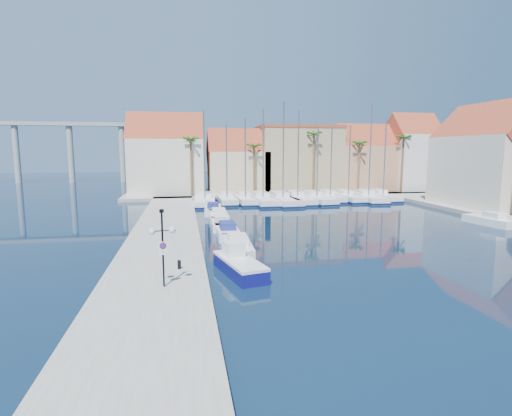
{
  "coord_description": "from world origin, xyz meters",
  "views": [
    {
      "loc": [
        -7.21,
        -21.61,
        7.69
      ],
      "look_at": [
        -1.42,
        10.39,
        3.0
      ],
      "focal_mm": 28.0,
      "sensor_mm": 36.0,
      "label": 1
    }
  ],
  "objects": [
    {
      "name": "sailboat_4",
      "position": [
        6.87,
        35.09,
        0.58
      ],
      "size": [
        3.66,
        11.97,
        14.58
      ],
      "rotation": [
        0.0,
        0.0,
        0.05
      ],
      "color": "white",
      "rests_on": "ground"
    },
    {
      "name": "sailboat_7",
      "position": [
        14.79,
        36.56,
        0.59
      ],
      "size": [
        2.41,
        8.94,
        11.35
      ],
      "rotation": [
        0.0,
        0.0,
        0.0
      ],
      "color": "white",
      "rests_on": "ground"
    },
    {
      "name": "sailboat_0",
      "position": [
        -4.28,
        35.89,
        0.58
      ],
      "size": [
        3.77,
        11.17,
        13.18
      ],
      "rotation": [
        0.0,
        0.0,
        -0.08
      ],
      "color": "white",
      "rests_on": "ground"
    },
    {
      "name": "quay_west",
      "position": [
        -9.0,
        13.5,
        0.25
      ],
      "size": [
        6.0,
        77.0,
        0.5
      ],
      "primitive_type": "cube",
      "color": "gray",
      "rests_on": "ground"
    },
    {
      "name": "sailboat_10",
      "position": [
        23.25,
        36.1,
        0.6
      ],
      "size": [
        2.48,
        9.01,
        12.47
      ],
      "rotation": [
        0.0,
        0.0,
        0.01
      ],
      "color": "white",
      "rests_on": "ground"
    },
    {
      "name": "lamp_post",
      "position": [
        -8.4,
        -0.59,
        3.24
      ],
      "size": [
        1.41,
        0.54,
        4.18
      ],
      "rotation": [
        0.0,
        0.0,
        0.16
      ],
      "color": "black",
      "rests_on": "quay_west"
    },
    {
      "name": "building_0",
      "position": [
        -10.0,
        47.0,
        6.52
      ],
      "size": [
        12.3,
        9.0,
        13.5
      ],
      "color": "beige",
      "rests_on": "shore_north"
    },
    {
      "name": "motorboat_west_2",
      "position": [
        -3.8,
        17.35,
        0.51
      ],
      "size": [
        1.72,
        5.05,
        1.4
      ],
      "rotation": [
        0.0,
        0.0,
        -0.02
      ],
      "color": "white",
      "rests_on": "ground"
    },
    {
      "name": "motorboat_west_4",
      "position": [
        -3.76,
        27.29,
        0.51
      ],
      "size": [
        2.43,
        6.13,
        1.4
      ],
      "rotation": [
        0.0,
        0.0,
        -0.09
      ],
      "color": "white",
      "rests_on": "ground"
    },
    {
      "name": "sailboat_1",
      "position": [
        -1.08,
        36.54,
        0.58
      ],
      "size": [
        2.44,
        9.18,
        11.31
      ],
      "rotation": [
        0.0,
        0.0,
        0.0
      ],
      "color": "white",
      "rests_on": "ground"
    },
    {
      "name": "palm_0",
      "position": [
        -6.0,
        42.0,
        9.08
      ],
      "size": [
        2.6,
        2.6,
        10.15
      ],
      "color": "brown",
      "rests_on": "shore_north"
    },
    {
      "name": "sailboat_9",
      "position": [
        20.53,
        35.47,
        0.6
      ],
      "size": [
        3.7,
        10.96,
        14.71
      ],
      "rotation": [
        0.0,
        0.0,
        -0.08
      ],
      "color": "white",
      "rests_on": "ground"
    },
    {
      "name": "shore_north",
      "position": [
        10.0,
        48.0,
        0.25
      ],
      "size": [
        54.0,
        16.0,
        0.5
      ],
      "primitive_type": "cube",
      "color": "gray",
      "rests_on": "ground"
    },
    {
      "name": "palm_1",
      "position": [
        4.0,
        42.0,
        8.14
      ],
      "size": [
        2.6,
        2.6,
        9.15
      ],
      "color": "brown",
      "rests_on": "shore_north"
    },
    {
      "name": "building_4",
      "position": [
        34.0,
        46.0,
        6.97
      ],
      "size": [
        8.3,
        8.0,
        14.0
      ],
      "color": "silver",
      "rests_on": "shore_north"
    },
    {
      "name": "sailboat_6",
      "position": [
        12.14,
        35.43,
        0.56
      ],
      "size": [
        3.72,
        10.84,
        11.11
      ],
      "rotation": [
        0.0,
        0.0,
        0.09
      ],
      "color": "white",
      "rests_on": "ground"
    },
    {
      "name": "building_6",
      "position": [
        32.0,
        24.0,
        6.52
      ],
      "size": [
        9.0,
        14.3,
        13.5
      ],
      "color": "beige",
      "rests_on": "shore_east"
    },
    {
      "name": "palm_4",
      "position": [
        30.0,
        42.0,
        9.55
      ],
      "size": [
        2.6,
        2.6,
        10.65
      ],
      "color": "brown",
      "rests_on": "shore_north"
    },
    {
      "name": "building_1",
      "position": [
        2.0,
        47.0,
        5.3
      ],
      "size": [
        10.3,
        8.0,
        11.0
      ],
      "color": "beige",
      "rests_on": "shore_north"
    },
    {
      "name": "motorboat_east_1",
      "position": [
        24.01,
        14.28,
        0.51
      ],
      "size": [
        2.51,
        5.62,
        1.4
      ],
      "rotation": [
        0.0,
        0.0,
        0.15
      ],
      "color": "white",
      "rests_on": "ground"
    },
    {
      "name": "sailboat_8",
      "position": [
        17.51,
        36.14,
        0.58
      ],
      "size": [
        2.6,
        9.28,
        11.46
      ],
      "rotation": [
        0.0,
        0.0,
        0.02
      ],
      "color": "white",
      "rests_on": "ground"
    },
    {
      "name": "bollard",
      "position": [
        -7.63,
        2.52,
        0.77
      ],
      "size": [
        0.22,
        0.22,
        0.54
      ],
      "primitive_type": "cylinder",
      "color": "black",
      "rests_on": "quay_west"
    },
    {
      "name": "motorboat_west_1",
      "position": [
        -3.5,
        13.67,
        0.51
      ],
      "size": [
        1.89,
        5.89,
        1.4
      ],
      "rotation": [
        0.0,
        0.0,
        -0.0
      ],
      "color": "white",
      "rests_on": "ground"
    },
    {
      "name": "palm_2",
      "position": [
        14.0,
        42.0,
        10.02
      ],
      "size": [
        2.6,
        2.6,
        11.15
      ],
      "color": "brown",
      "rests_on": "shore_north"
    },
    {
      "name": "ground",
      "position": [
        0.0,
        0.0,
        0.0
      ],
      "size": [
        260.0,
        260.0,
        0.0
      ],
      "primitive_type": "plane",
      "color": "black",
      "rests_on": "ground"
    },
    {
      "name": "sailboat_5",
      "position": [
        9.35,
        35.85,
        0.58
      ],
      "size": [
        3.07,
        11.35,
        13.41
      ],
      "rotation": [
        0.0,
        0.0,
        0.01
      ],
      "color": "white",
      "rests_on": "ground"
    },
    {
      "name": "motorboat_west_0",
      "position": [
        -3.33,
        7.94,
        0.51
      ],
      "size": [
        2.24,
        6.33,
        1.4
      ],
      "rotation": [
        0.0,
        0.0,
        -0.04
      ],
      "color": "white",
      "rests_on": "ground"
    },
    {
      "name": "palm_3",
      "position": [
        22.0,
        42.0,
        8.61
      ],
      "size": [
        2.6,
        2.6,
        9.65
      ],
      "color": "brown",
      "rests_on": "shore_north"
    },
    {
      "name": "building_3",
      "position": [
        25.0,
        47.0,
        5.86
      ],
      "size": [
        10.3,
        8.0,
        12.0
      ],
      "color": "tan",
      "rests_on": "shore_north"
    },
    {
      "name": "building_2",
      "position": [
        13.0,
        48.0,
        6.26
      ],
      "size": [
        14.2,
        10.2,
        11.5
      ],
      "color": "tan",
      "rests_on": "shore_north"
    },
    {
      "name": "sailboat_2",
      "position": [
        1.54,
        35.99,
        0.6
      ],
      "size": [
        2.55,
        9.14,
        12.28
      ],
      "rotation": [
        0.0,
        0.0,
        0.02
      ],
      "color": "white",
      "rests_on": "ground"
    },
    {
      "name": "sailboat_3",
      "position": [
        4.03,
        35.54,
        0.58
      ],
      "size": [
        3.36,
        11.58,
        13.5
      ],
      "rotation": [
        0.0,
        0.0,
        0.03
      ],
      "color": "white",
      "rests_on": "ground"
    },
    {
      "name": "viaduct",
      "position": [
        -39.07,
        82.0,
        10.25
      ],
      "size": [
        48.0,
        2.2,
        14.45
      ],
      "color": "#9E9E99",
      "rests_on": "ground"
    },
    {
      "name": "fishing_boat",
      "position": [
        -3.95,
        2.54,
        0.62
      ],
      "size": [
        2.94,
        5.57,
        1.86
      ],
      "rotation": [
        0.0,
        0.0,
        0.23
      ],
      "color": "navy",
      "rests_on": "ground"
    },
    {
      "name": "motorboat_west_3",
      "position": [
        -3.52,
        22.21,
        0.51
      ],
      "size": [
        2.14,
        6.23,
        1.4
      ],
      "rotation": [
        0.0,
        0.0,
        -0.03
      ],
      "color": "white",
      "rests_on": "ground"
    }
  ]
}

